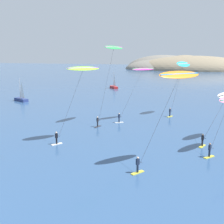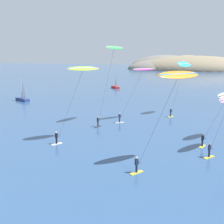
# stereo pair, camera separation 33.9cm
# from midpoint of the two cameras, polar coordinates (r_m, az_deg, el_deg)

# --- Properties ---
(headland_island) EXTENTS (98.96, 66.95, 22.00)m
(headland_island) POSITION_cam_midpoint_polar(r_m,az_deg,el_deg) (228.55, 13.54, 8.44)
(headland_island) COLOR #84755B
(headland_island) RESTS_ON ground
(sailboat_near) EXTENTS (5.76, 3.43, 5.70)m
(sailboat_near) POSITION_cam_midpoint_polar(r_m,az_deg,el_deg) (74.54, -17.71, 2.67)
(sailboat_near) COLOR navy
(sailboat_near) RESTS_ON ground
(sailboat_far) EXTENTS (4.46, 5.25, 5.70)m
(sailboat_far) POSITION_cam_midpoint_polar(r_m,az_deg,el_deg) (97.90, 0.73, 5.25)
(sailboat_far) COLOR #B22323
(sailboat_far) RESTS_ON ground
(kitesurfer_orange) EXTENTS (5.99, 7.22, 9.97)m
(kitesurfer_orange) POSITION_cam_midpoint_polar(r_m,az_deg,el_deg) (29.37, 13.11, 5.94)
(kitesurfer_orange) COLOR yellow
(kitesurfer_orange) RESTS_ON ground
(kitesurfer_magenta) EXTENTS (5.71, 6.88, 9.25)m
(kitesurfer_magenta) POSITION_cam_midpoint_polar(r_m,az_deg,el_deg) (49.78, 6.12, 7.64)
(kitesurfer_magenta) COLOR silver
(kitesurfer_magenta) RESTS_ON ground
(kitesurfer_green) EXTENTS (2.86, 7.79, 13.06)m
(kitesurfer_green) POSITION_cam_midpoint_polar(r_m,az_deg,el_deg) (47.53, 0.37, 11.67)
(kitesurfer_green) COLOR #2D2D33
(kitesurfer_green) RESTS_ON ground
(kitesurfer_lime) EXTENTS (5.26, 6.05, 10.07)m
(kitesurfer_lime) POSITION_cam_midpoint_polar(r_m,az_deg,el_deg) (37.27, -6.06, 7.64)
(kitesurfer_lime) COLOR silver
(kitesurfer_lime) RESTS_ON ground
(kitesurfer_cyan) EXTENTS (3.69, 6.63, 10.27)m
(kitesurfer_cyan) POSITION_cam_midpoint_polar(r_m,az_deg,el_deg) (55.86, 14.41, 8.57)
(kitesurfer_cyan) COLOR yellow
(kitesurfer_cyan) RESTS_ON ground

